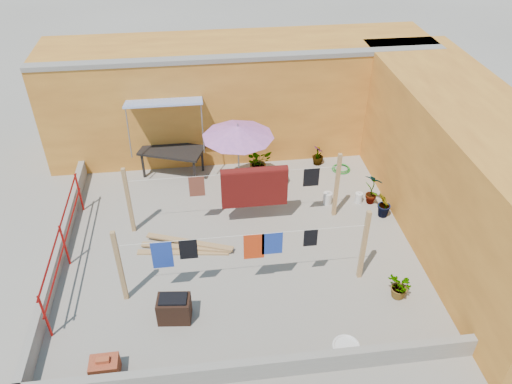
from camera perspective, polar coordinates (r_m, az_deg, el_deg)
ground at (r=11.87m, az=-1.96°, el=-5.89°), size 80.00×80.00×0.00m
wall_back at (r=14.97m, az=-1.94°, el=10.97°), size 11.00×3.27×3.21m
wall_right at (r=12.36m, az=22.65°, el=2.14°), size 2.40×9.00×3.20m
parapet_front at (r=9.33m, az=0.30°, el=-19.52°), size 8.30×0.16×0.44m
parapet_left at (r=12.18m, az=-21.57°, el=-6.31°), size 0.16×7.30×0.44m
red_railing at (r=11.66m, az=-21.19°, el=-5.08°), size 0.05×4.20×1.10m
clothesline_rig at (r=11.68m, az=-0.53°, el=-0.29°), size 5.09×2.35×1.80m
patio_umbrella at (r=12.31m, az=-2.08°, el=6.88°), size 1.94×1.94×2.16m
outdoor_table at (r=14.04m, az=-9.61°, el=4.56°), size 1.91×1.40×0.80m
brick_stack at (r=9.75m, az=-16.90°, el=-18.65°), size 0.51×0.37×0.44m
lumber_pile at (r=11.78m, az=-7.97°, el=-6.26°), size 2.24×0.90×0.14m
brazier at (r=10.22m, az=-9.33°, el=-13.00°), size 0.69×0.50×0.58m
white_basin at (r=9.96m, az=10.26°, el=-16.99°), size 0.53×0.53×0.09m
water_jug_a at (r=13.33m, az=11.66°, el=-0.63°), size 0.20×0.20×0.31m
water_jug_b at (r=13.13m, az=8.17°, el=-0.69°), size 0.23×0.23×0.37m
green_hose at (r=14.59m, az=9.70°, el=2.66°), size 0.53×0.53×0.08m
plant_back_a at (r=14.03m, az=0.30°, el=3.45°), size 0.87×0.82×0.77m
plant_back_b at (r=14.62m, az=7.08°, el=4.20°), size 0.42×0.42×0.59m
plant_right_a at (r=13.18m, az=13.19°, el=0.39°), size 0.57×0.58×0.92m
plant_right_b at (r=12.81m, az=14.46°, el=-1.43°), size 0.46×0.51×0.76m
plant_right_c at (r=10.87m, az=16.20°, el=-10.40°), size 0.54×0.60×0.59m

